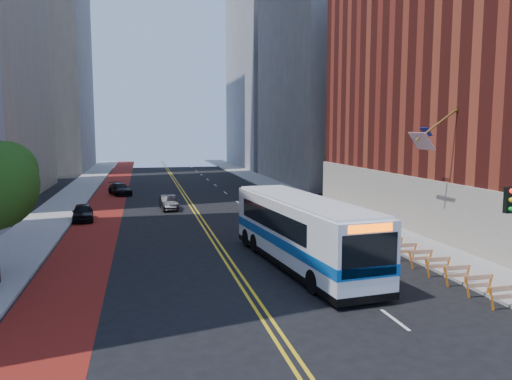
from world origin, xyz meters
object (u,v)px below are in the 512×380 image
at_px(transit_bus, 301,231).
at_px(car_a, 83,212).
at_px(car_b, 168,203).
at_px(car_c, 120,189).

bearing_deg(transit_bus, car_a, 121.67).
bearing_deg(transit_bus, car_b, 99.77).
bearing_deg(car_b, car_c, 108.10).
bearing_deg(car_a, car_b, 25.68).
xyz_separation_m(car_b, car_c, (-4.77, 11.81, 0.01)).
height_order(transit_bus, car_b, transit_bus).
relative_size(transit_bus, car_a, 3.44).
distance_m(transit_bus, car_c, 34.46).
height_order(transit_bus, car_a, transit_bus).
xyz_separation_m(transit_bus, car_c, (-10.67, 32.75, -1.27)).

